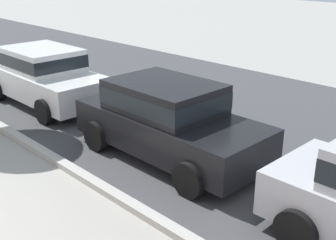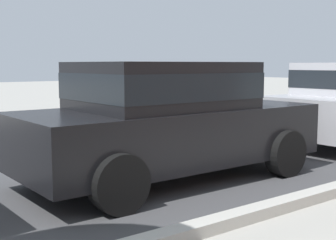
% 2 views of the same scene
% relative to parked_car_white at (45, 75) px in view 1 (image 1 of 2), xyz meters
% --- Properties ---
extents(street_surface, '(60.00, 9.00, 0.01)m').
position_rel_parked_car_white_xyz_m(street_surface, '(4.44, 2.81, -0.84)').
color(street_surface, '#424244').
rests_on(street_surface, ground).
extents(curb_stone, '(60.00, 0.20, 0.12)m').
position_rel_parked_car_white_xyz_m(curb_stone, '(4.44, -1.79, -0.78)').
color(curb_stone, '#B2AFA8').
rests_on(curb_stone, ground).
extents(parked_car_white, '(4.10, 1.92, 1.56)m').
position_rel_parked_car_white_xyz_m(parked_car_white, '(0.00, 0.00, 0.00)').
color(parked_car_white, silver).
rests_on(parked_car_white, ground).
extents(parked_car_black, '(4.10, 1.92, 1.56)m').
position_rel_parked_car_white_xyz_m(parked_car_black, '(4.82, 0.00, 0.00)').
color(parked_car_black, black).
rests_on(parked_car_black, ground).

